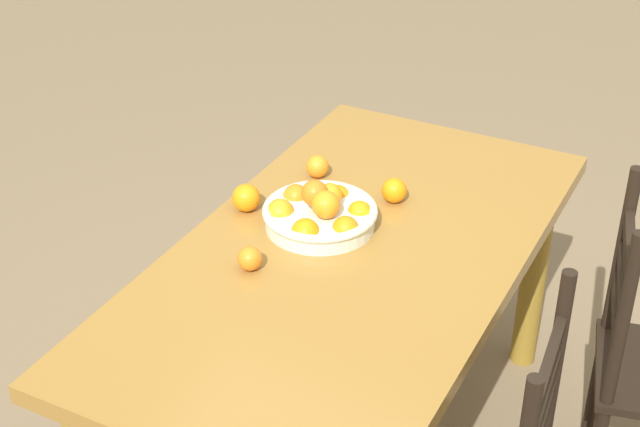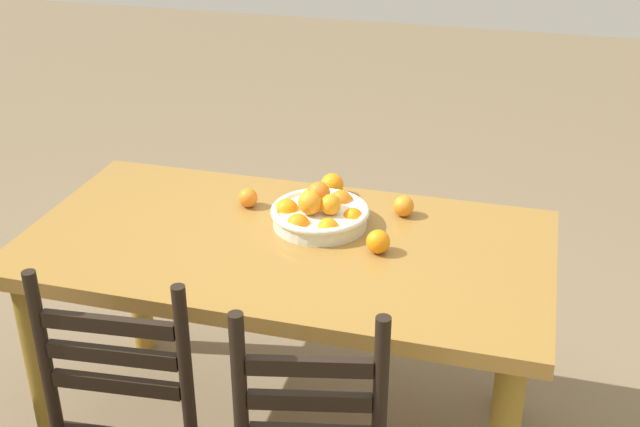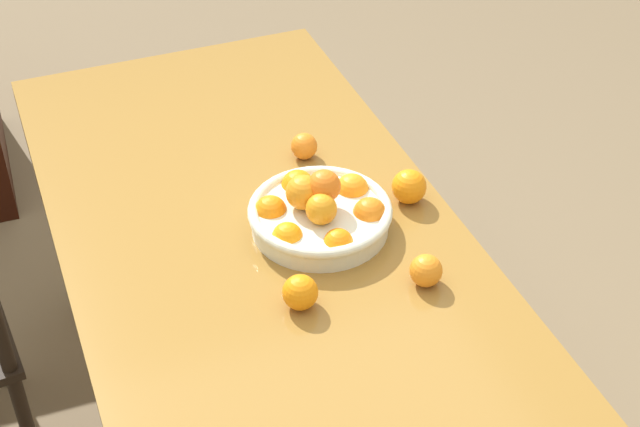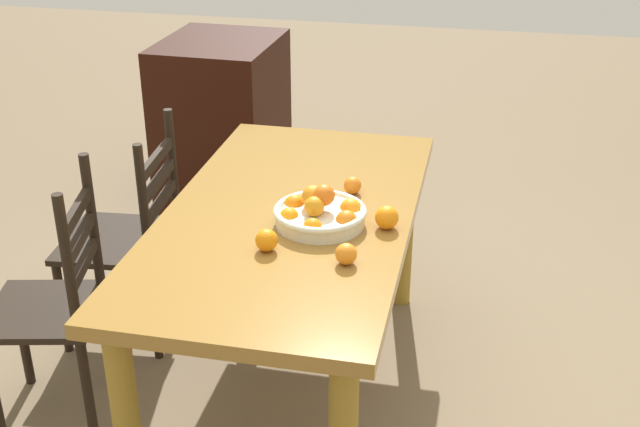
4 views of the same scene
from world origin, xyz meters
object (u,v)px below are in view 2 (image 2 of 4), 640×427
object	(u,v)px
orange_loose_1	(332,185)
orange_loose_2	(248,198)
orange_loose_0	(404,206)
orange_loose_3	(378,242)
dining_table	(286,271)
fruit_bowl	(319,213)

from	to	relation	value
orange_loose_1	orange_loose_2	xyz separation A→B (m)	(0.25, 0.16, -0.01)
orange_loose_0	orange_loose_3	distance (m)	0.27
orange_loose_2	orange_loose_1	bearing A→B (deg)	-147.21
dining_table	orange_loose_3	world-z (taller)	orange_loose_3
fruit_bowl	orange_loose_1	bearing A→B (deg)	-85.92
dining_table	fruit_bowl	world-z (taller)	fruit_bowl
orange_loose_0	fruit_bowl	bearing A→B (deg)	28.55
fruit_bowl	orange_loose_3	size ratio (longest dim) A/B	4.36
dining_table	orange_loose_3	distance (m)	0.33
dining_table	orange_loose_1	world-z (taller)	orange_loose_1
orange_loose_0	orange_loose_2	xyz separation A→B (m)	(0.51, 0.07, -0.00)
orange_loose_0	orange_loose_1	xyz separation A→B (m)	(0.26, -0.09, 0.01)
orange_loose_1	orange_loose_3	distance (m)	0.42
orange_loose_2	orange_loose_3	distance (m)	0.52
orange_loose_2	fruit_bowl	bearing A→B (deg)	166.50
fruit_bowl	orange_loose_3	bearing A→B (deg)	148.95
fruit_bowl	orange_loose_2	bearing A→B (deg)	-13.50
dining_table	orange_loose_3	size ratio (longest dim) A/B	22.50
orange_loose_1	orange_loose_2	world-z (taller)	orange_loose_1
dining_table	fruit_bowl	bearing A→B (deg)	-120.54
orange_loose_0	orange_loose_2	size ratio (longest dim) A/B	1.06
fruit_bowl	orange_loose_1	xyz separation A→B (m)	(0.02, -0.22, -0.00)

